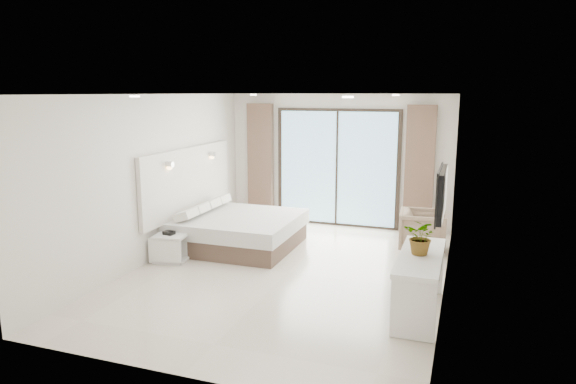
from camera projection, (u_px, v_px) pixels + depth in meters
name	position (u px, v px, depth m)	size (l,w,h in m)	color
ground	(287.00, 273.00, 7.88)	(6.20, 6.20, 0.00)	beige
room_shell	(293.00, 163.00, 8.42)	(4.62, 6.22, 2.72)	silver
bed	(238.00, 230.00, 9.16)	(2.04, 1.94, 0.71)	brown
nightstand	(171.00, 248.00, 8.36)	(0.55, 0.48, 0.45)	white
phone	(169.00, 233.00, 8.33)	(0.17, 0.13, 0.06)	black
console_desk	(420.00, 270.00, 6.33)	(0.51, 1.65, 0.77)	white
plant	(422.00, 241.00, 6.26)	(0.40, 0.45, 0.35)	#33662D
armchair	(423.00, 229.00, 8.92)	(0.76, 0.72, 0.79)	#857157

